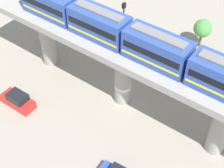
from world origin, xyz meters
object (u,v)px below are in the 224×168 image
Objects in this scene: train at (127,36)px; tree_mid_lot at (73,11)px; parked_car_red at (18,100)px; tree_near_viaduct at (203,29)px; signal_post at (123,39)px.

train is 17.09m from tree_mid_lot.
tree_mid_lot is (-15.25, -4.46, 2.46)m from parked_car_red.
tree_near_viaduct is 18.10m from tree_mid_lot.
tree_mid_lot is (-7.40, -14.08, -6.26)m from train.
tree_mid_lot is at bearing -66.09° from tree_near_viaduct.
train is 2.61× the size of signal_post.
tree_near_viaduct is at bearing 170.52° from train.
tree_near_viaduct is 12.79m from signal_post.
tree_near_viaduct is at bearing 113.91° from tree_mid_lot.
tree_mid_lot is at bearing -109.41° from signal_post.
train is at bearing -9.48° from tree_near_viaduct.
tree_mid_lot is at bearing -117.71° from train.
train is 15.18m from parked_car_red.
tree_mid_lot is (7.33, -16.54, 0.26)m from tree_near_viaduct.
parked_car_red is 1.01× the size of tree_near_viaduct.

